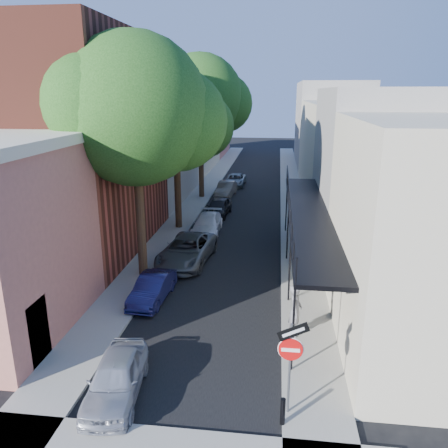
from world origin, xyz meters
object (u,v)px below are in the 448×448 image
(parked_car_c, at_px, (187,250))
(oak_near, at_px, (145,113))
(sign_post, at_px, (291,353))
(parked_car_g, at_px, (235,180))
(oak_far, at_px, (206,99))
(pedestrian, at_px, (295,310))
(parked_car_e, at_px, (219,207))
(bollard, at_px, (283,411))
(parked_car_b, at_px, (153,288))
(parked_car_f, at_px, (226,189))
(parked_car_a, at_px, (116,378))
(oak_mid, at_px, (182,121))
(parked_car_d, at_px, (207,224))

(parked_car_c, bearing_deg, oak_near, -121.93)
(sign_post, height_order, parked_car_g, sign_post)
(sign_post, xyz_separation_m, oak_far, (-6.51, 26.30, 6.22))
(parked_car_c, xyz_separation_m, pedestrian, (5.47, -6.86, 0.41))
(parked_car_e, bearing_deg, bollard, -72.95)
(parked_car_b, bearing_deg, parked_car_f, 91.62)
(parked_car_a, xyz_separation_m, parked_car_b, (-0.67, 6.26, -0.06))
(parked_car_a, distance_m, parked_car_f, 26.62)
(parked_car_e, bearing_deg, sign_post, -72.25)
(parked_car_b, height_order, parked_car_g, parked_car_b)
(bollard, bearing_deg, oak_mid, 109.90)
(parked_car_d, relative_size, parked_car_g, 1.04)
(oak_near, relative_size, parked_car_f, 2.95)
(parked_car_d, xyz_separation_m, parked_car_e, (0.15, 4.30, 0.03))
(parked_car_f, height_order, parked_car_g, parked_car_f)
(parked_car_f, height_order, pedestrian, pedestrian)
(oak_near, bearing_deg, oak_far, 89.96)
(parked_car_a, relative_size, parked_car_b, 1.06)
(parked_car_a, xyz_separation_m, parked_car_c, (-0.08, 10.83, 0.08))
(parked_car_d, relative_size, parked_car_f, 1.09)
(parked_car_a, distance_m, parked_car_c, 10.83)
(oak_near, bearing_deg, parked_car_a, -80.96)
(parked_car_g, bearing_deg, oak_mid, -96.59)
(parked_car_c, bearing_deg, parked_car_b, -91.89)
(sign_post, bearing_deg, oak_far, 103.91)
(parked_car_a, relative_size, parked_car_g, 0.91)
(bollard, distance_m, parked_car_b, 8.94)
(sign_post, height_order, oak_mid, oak_mid)
(bollard, xyz_separation_m, pedestrian, (0.47, 4.67, 0.59))
(bollard, relative_size, parked_car_f, 0.21)
(oak_far, bearing_deg, parked_car_d, -80.85)
(parked_car_d, bearing_deg, bollard, -74.92)
(oak_near, height_order, parked_car_d, oak_near)
(oak_mid, relative_size, parked_car_f, 2.63)
(bollard, height_order, parked_car_g, parked_car_g)
(bollard, bearing_deg, parked_car_g, 97.85)
(sign_post, distance_m, parked_car_f, 27.34)
(oak_near, distance_m, parked_car_c, 7.51)
(parked_car_a, bearing_deg, pedestrian, 30.03)
(sign_post, distance_m, parked_car_e, 21.11)
(parked_car_d, distance_m, parked_car_g, 15.22)
(oak_mid, distance_m, parked_car_c, 8.98)
(oak_mid, height_order, parked_car_b, oak_mid)
(bollard, bearing_deg, parked_car_d, 105.82)
(sign_post, bearing_deg, parked_car_g, 98.25)
(parked_car_b, distance_m, pedestrian, 6.51)
(parked_car_b, bearing_deg, parked_car_c, 86.56)
(oak_mid, distance_m, pedestrian, 15.91)
(sign_post, distance_m, parked_car_d, 17.00)
(oak_near, relative_size, parked_car_d, 2.70)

